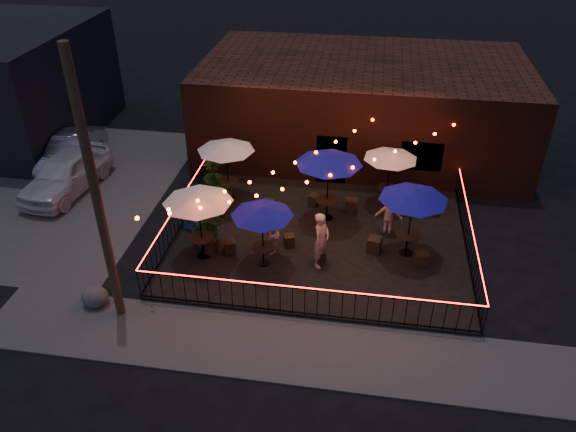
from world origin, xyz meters
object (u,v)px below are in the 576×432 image
cafe_table_5 (391,155)px  cooler (194,217)px  utility_pole (96,197)px  boulder (95,297)px  cafe_table_1 (226,147)px  cafe_table_2 (262,212)px  cafe_table_4 (414,195)px  cafe_table_0 (198,198)px  cafe_table_3 (329,160)px

cafe_table_5 → cooler: (-6.76, -2.81, -1.59)m
utility_pole → boulder: bearing=166.0°
cooler → boulder: size_ratio=0.99×
cafe_table_1 → cafe_table_2: bearing=-61.4°
utility_pole → cafe_table_5: bearing=43.8°
cooler → cafe_table_2: bearing=-14.3°
boulder → cafe_table_5: bearing=39.9°
cafe_table_5 → boulder: bearing=-140.1°
utility_pole → cafe_table_4: bearing=26.4°
cafe_table_5 → cooler: 7.50m
cafe_table_4 → cafe_table_5: (-0.71, 3.19, -0.22)m
boulder → cafe_table_4: bearing=23.1°
cafe_table_0 → cafe_table_3: cafe_table_3 is taller
utility_pole → boulder: size_ratio=9.30×
cafe_table_3 → cafe_table_1: bearing=167.3°
boulder → cafe_table_3: bearing=41.7°
cafe_table_3 → cooler: size_ratio=3.10×
cafe_table_0 → cafe_table_2: (2.07, -0.09, -0.25)m
cafe_table_4 → cafe_table_5: size_ratio=1.03×
cafe_table_3 → boulder: (-6.38, -5.69, -2.22)m
boulder → cooler: bearing=67.7°
cafe_table_0 → cafe_table_5: (5.98, 4.42, -0.23)m
cafe_table_2 → cafe_table_5: (3.91, 4.51, 0.02)m
cafe_table_0 → cafe_table_4: (6.69, 1.23, -0.01)m
cafe_table_0 → cafe_table_1: 3.86m
boulder → cafe_table_2: bearing=29.6°
cafe_table_0 → cafe_table_3: (3.83, 2.97, 0.15)m
cafe_table_1 → cafe_table_4: 7.26m
cafe_table_0 → boulder: bearing=-133.2°
utility_pole → cafe_table_3: bearing=47.0°
cafe_table_3 → cafe_table_5: size_ratio=1.06×
cafe_table_2 → cooler: 3.67m
cafe_table_1 → cafe_table_3: cafe_table_3 is taller
cafe_table_4 → cooler: bearing=177.1°
cafe_table_1 → boulder: size_ratio=2.78×
utility_pole → cafe_table_1: utility_pole is taller
utility_pole → cafe_table_3: utility_pole is taller
cafe_table_0 → boulder: (-2.55, -2.71, -2.07)m
cafe_table_1 → cafe_table_4: bearing=-21.2°
cafe_table_3 → cafe_table_5: (2.16, 1.44, -0.38)m
utility_pole → cafe_table_2: bearing=37.1°
cafe_table_5 → cafe_table_3: bearing=-146.2°
cafe_table_2 → cafe_table_4: 4.81m
utility_pole → cooler: 5.75m
cafe_table_0 → cooler: 2.55m
cafe_table_3 → cooler: (-4.61, -1.37, -1.98)m
cafe_table_4 → cooler: (-7.47, 0.38, -1.82)m
utility_pole → cafe_table_5: 10.77m
utility_pole → cafe_table_2: 5.05m
cafe_table_4 → boulder: bearing=-156.9°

